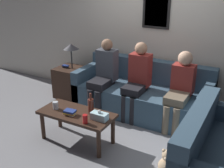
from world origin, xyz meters
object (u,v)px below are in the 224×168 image
at_px(coffee_table, 77,117).
at_px(person_middle, 137,78).
at_px(wine_bottle, 91,106).
at_px(person_right, 180,87).
at_px(teddy_bear, 167,164).
at_px(drinking_glass, 56,105).
at_px(person_left, 104,73).
at_px(couch_side, 222,161).
at_px(couch_main, 142,96).

relative_size(coffee_table, person_middle, 0.86).
relative_size(wine_bottle, person_right, 0.25).
distance_m(person_middle, teddy_bear, 1.64).
relative_size(drinking_glass, person_left, 0.09).
bearing_deg(person_middle, wine_bottle, -102.81).
xyz_separation_m(wine_bottle, person_right, (0.95, 1.06, 0.09)).
relative_size(person_left, person_right, 1.05).
height_order(wine_bottle, person_right, person_right).
distance_m(couch_side, coffee_table, 1.96).
bearing_deg(wine_bottle, couch_main, 77.27).
distance_m(couch_main, wine_bottle, 1.26).
xyz_separation_m(drinking_glass, person_middle, (0.75, 1.18, 0.18)).
height_order(drinking_glass, person_middle, person_middle).
xyz_separation_m(wine_bottle, person_left, (-0.38, 1.00, 0.11)).
height_order(person_middle, teddy_bear, person_middle).
bearing_deg(wine_bottle, couch_side, -1.29).
relative_size(couch_main, teddy_bear, 6.63).
distance_m(couch_main, coffee_table, 1.38).
distance_m(drinking_glass, teddy_bear, 1.75).
xyz_separation_m(couch_main, wine_bottle, (-0.27, -1.20, 0.26)).
bearing_deg(wine_bottle, person_right, 48.07).
height_order(coffee_table, teddy_bear, coffee_table).
height_order(coffee_table, person_right, person_right).
xyz_separation_m(wine_bottle, drinking_glass, (-0.52, -0.14, -0.06)).
distance_m(couch_side, drinking_glass, 2.30).
distance_m(coffee_table, wine_bottle, 0.27).
height_order(wine_bottle, drinking_glass, wine_bottle).
distance_m(couch_main, person_right, 0.78).
xyz_separation_m(couch_main, person_right, (0.68, -0.14, 0.35)).
xyz_separation_m(couch_side, coffee_table, (-1.96, -0.05, 0.08)).
bearing_deg(drinking_glass, coffee_table, 7.99).
bearing_deg(coffee_table, teddy_bear, -3.23).
xyz_separation_m(person_left, person_middle, (0.62, 0.04, 0.01)).
bearing_deg(teddy_bear, person_middle, 128.31).
height_order(couch_main, person_right, person_right).
xyz_separation_m(person_middle, person_right, (0.71, 0.02, -0.03)).
bearing_deg(coffee_table, person_right, 45.52).
bearing_deg(couch_side, drinking_glass, 92.54).
height_order(couch_side, drinking_glass, couch_side).
relative_size(couch_main, person_left, 1.83).
relative_size(couch_side, drinking_glass, 13.99).
height_order(couch_side, person_left, person_left).
relative_size(couch_side, person_right, 1.31).
distance_m(couch_side, person_right, 1.42).
height_order(couch_main, wine_bottle, couch_main).
distance_m(wine_bottle, person_middle, 1.07).
bearing_deg(teddy_bear, coffee_table, 176.77).
relative_size(couch_main, wine_bottle, 7.68).
relative_size(couch_main, drinking_glass, 20.48).
distance_m(couch_main, teddy_bear, 1.66).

